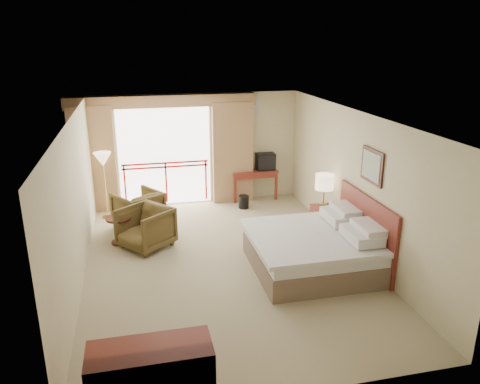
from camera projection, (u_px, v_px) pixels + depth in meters
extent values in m
plane|color=#988C68|center=(226.00, 262.00, 8.66)|extent=(7.00, 7.00, 0.00)
plane|color=white|center=(224.00, 116.00, 7.81)|extent=(7.00, 7.00, 0.00)
plane|color=beige|center=(197.00, 149.00, 11.48)|extent=(5.00, 0.00, 5.00)
plane|color=beige|center=(288.00, 294.00, 5.00)|extent=(5.00, 0.00, 5.00)
plane|color=beige|center=(76.00, 204.00, 7.71)|extent=(0.00, 7.00, 7.00)
plane|color=beige|center=(355.00, 184.00, 8.77)|extent=(0.00, 7.00, 7.00)
plane|color=white|center=(165.00, 157.00, 11.34)|extent=(2.40, 0.00, 2.40)
cube|color=#A70F0E|center=(165.00, 167.00, 11.40)|extent=(2.09, 0.03, 0.04)
cube|color=#A70F0E|center=(165.00, 163.00, 11.36)|extent=(2.09, 0.03, 0.04)
cube|color=#A70F0E|center=(125.00, 185.00, 11.31)|extent=(0.04, 0.03, 1.00)
cube|color=#A70F0E|center=(166.00, 183.00, 11.52)|extent=(0.04, 0.03, 1.00)
cube|color=#A70F0E|center=(206.00, 180.00, 11.73)|extent=(0.04, 0.03, 1.00)
cube|color=#926A49|center=(94.00, 160.00, 10.85)|extent=(1.00, 0.26, 2.50)
cube|color=#926A49|center=(232.00, 152.00, 11.55)|extent=(1.00, 0.26, 2.50)
cube|color=#926A49|center=(162.00, 101.00, 10.82)|extent=(4.40, 0.22, 0.28)
cube|color=silver|center=(249.00, 107.00, 11.41)|extent=(0.50, 0.04, 0.50)
cube|color=brown|center=(312.00, 259.00, 8.35)|extent=(2.05, 2.00, 0.40)
cube|color=silver|center=(312.00, 243.00, 8.26)|extent=(2.01, 1.96, 0.22)
cube|color=silver|center=(310.00, 237.00, 8.21)|extent=(2.09, 2.06, 0.08)
cube|color=silver|center=(362.00, 235.00, 7.90)|extent=(0.50, 0.75, 0.18)
cube|color=silver|center=(339.00, 216.00, 8.74)|extent=(0.50, 0.75, 0.18)
cube|color=silver|center=(369.00, 228.00, 7.89)|extent=(0.40, 0.70, 0.14)
cube|color=silver|center=(346.00, 210.00, 8.73)|extent=(0.40, 0.70, 0.14)
cube|color=maroon|center=(365.00, 230.00, 8.43)|extent=(0.06, 2.10, 1.30)
cube|color=black|center=(372.00, 166.00, 8.05)|extent=(0.03, 0.72, 0.60)
cube|color=silver|center=(371.00, 166.00, 8.05)|extent=(0.01, 0.60, 0.48)
cube|color=maroon|center=(323.00, 221.00, 9.76)|extent=(0.44, 0.52, 0.62)
cylinder|color=tan|center=(323.00, 204.00, 9.69)|extent=(0.16, 0.16, 0.04)
cylinder|color=tan|center=(324.00, 195.00, 9.63)|extent=(0.03, 0.03, 0.40)
cylinder|color=#FFE5B2|center=(325.00, 182.00, 9.54)|extent=(0.38, 0.38, 0.31)
cube|color=black|center=(325.00, 208.00, 9.50)|extent=(0.23, 0.20, 0.09)
cube|color=maroon|center=(254.00, 171.00, 11.87)|extent=(1.16, 0.56, 0.05)
cube|color=maroon|center=(235.00, 189.00, 11.65)|extent=(0.06, 0.06, 0.72)
cube|color=maroon|center=(276.00, 186.00, 11.87)|extent=(0.06, 0.06, 0.72)
cube|color=maroon|center=(231.00, 183.00, 12.10)|extent=(0.06, 0.06, 0.72)
cube|color=maroon|center=(271.00, 181.00, 12.32)|extent=(0.06, 0.06, 0.72)
cube|color=maroon|center=(251.00, 179.00, 12.19)|extent=(1.07, 0.03, 0.53)
cube|color=maroon|center=(256.00, 176.00, 11.66)|extent=(1.07, 0.03, 0.12)
cube|color=black|center=(265.00, 161.00, 11.86)|extent=(0.47, 0.36, 0.43)
cube|color=black|center=(267.00, 163.00, 11.69)|extent=(0.43, 0.02, 0.34)
cylinder|color=black|center=(240.00, 166.00, 11.75)|extent=(0.11, 0.11, 0.23)
cylinder|color=white|center=(246.00, 169.00, 11.76)|extent=(0.08, 0.08, 0.10)
cylinder|color=black|center=(244.00, 202.00, 11.35)|extent=(0.30, 0.30, 0.31)
imported|color=#433417|center=(140.00, 227.00, 10.27)|extent=(1.22, 1.23, 0.82)
imported|color=#433417|center=(147.00, 247.00, 9.29)|extent=(1.25, 1.25, 0.82)
cylinder|color=black|center=(118.00, 218.00, 9.30)|extent=(0.50, 0.50, 0.04)
cylinder|color=black|center=(120.00, 230.00, 9.38)|extent=(0.06, 0.06, 0.50)
cylinder|color=black|center=(121.00, 242.00, 9.46)|extent=(0.36, 0.36, 0.03)
imported|color=white|center=(118.00, 217.00, 9.29)|extent=(0.23, 0.25, 0.02)
cylinder|color=tan|center=(108.00, 217.00, 10.80)|extent=(0.25, 0.25, 0.03)
cylinder|color=tan|center=(106.00, 190.00, 10.60)|extent=(0.03, 0.03, 1.34)
cone|color=#FFE5B2|center=(103.00, 159.00, 10.37)|extent=(0.39, 0.39, 0.31)
cube|color=maroon|center=(152.00, 382.00, 5.02)|extent=(1.31, 0.55, 0.88)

